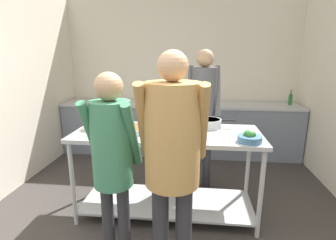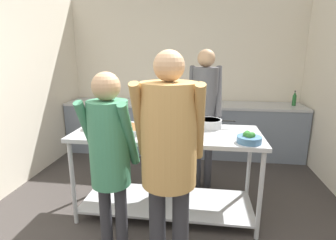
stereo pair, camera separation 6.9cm
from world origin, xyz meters
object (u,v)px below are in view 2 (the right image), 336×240
(serving_tray_vegetables, at_px, (168,125))
(water_bottle, at_px, (294,99))
(cook_behind_counter, at_px, (205,104))
(plate_stack, at_px, (96,125))
(broccoli_bowl, at_px, (249,138))
(serving_tray_roast, at_px, (125,129))
(sauce_pan, at_px, (210,123))
(guest_serving_left, at_px, (169,148))
(guest_serving_right, at_px, (110,151))

(serving_tray_vegetables, relative_size, water_bottle, 1.72)
(serving_tray_vegetables, height_order, cook_behind_counter, cook_behind_counter)
(plate_stack, bearing_deg, broccoli_bowl, -9.30)
(serving_tray_roast, xyz_separation_m, cook_behind_counter, (0.81, 0.68, 0.16))
(serving_tray_roast, bearing_deg, broccoli_bowl, -9.26)
(cook_behind_counter, bearing_deg, serving_tray_vegetables, -129.88)
(serving_tray_roast, bearing_deg, water_bottle, 40.30)
(serving_tray_roast, height_order, sauce_pan, sauce_pan)
(guest_serving_left, height_order, guest_serving_right, guest_serving_left)
(serving_tray_roast, relative_size, serving_tray_vegetables, 0.89)
(water_bottle, bearing_deg, serving_tray_roast, -139.70)
(sauce_pan, height_order, cook_behind_counter, cook_behind_counter)
(guest_serving_left, relative_size, guest_serving_right, 1.09)
(plate_stack, distance_m, guest_serving_right, 0.89)
(cook_behind_counter, height_order, water_bottle, cook_behind_counter)
(serving_tray_vegetables, bearing_deg, plate_stack, -168.67)
(sauce_pan, xyz_separation_m, guest_serving_left, (-0.31, -1.04, 0.09))
(cook_behind_counter, bearing_deg, plate_stack, -151.84)
(serving_tray_roast, bearing_deg, serving_tray_vegetables, 26.28)
(serving_tray_roast, relative_size, guest_serving_right, 0.23)
(guest_serving_right, relative_size, cook_behind_counter, 0.90)
(plate_stack, bearing_deg, serving_tray_vegetables, 11.33)
(plate_stack, relative_size, guest_serving_right, 0.15)
(serving_tray_roast, height_order, serving_tray_vegetables, same)
(serving_tray_vegetables, bearing_deg, sauce_pan, 5.15)
(cook_behind_counter, xyz_separation_m, water_bottle, (1.45, 1.24, -0.11))
(plate_stack, relative_size, broccoli_bowl, 1.11)
(guest_serving_left, bearing_deg, guest_serving_right, 170.73)
(sauce_pan, height_order, broccoli_bowl, broccoli_bowl)
(serving_tray_vegetables, bearing_deg, guest_serving_right, -109.48)
(cook_behind_counter, bearing_deg, broccoli_bowl, -65.38)
(plate_stack, height_order, broccoli_bowl, broccoli_bowl)
(serving_tray_vegetables, distance_m, cook_behind_counter, 0.63)
(plate_stack, height_order, guest_serving_right, guest_serving_right)
(guest_serving_left, bearing_deg, serving_tray_roast, 125.43)
(plate_stack, bearing_deg, sauce_pan, 9.09)
(serving_tray_roast, height_order, water_bottle, water_bottle)
(cook_behind_counter, bearing_deg, guest_serving_left, -99.65)
(serving_tray_vegetables, bearing_deg, water_bottle, 42.93)
(broccoli_bowl, relative_size, guest_serving_right, 0.14)
(broccoli_bowl, height_order, guest_serving_right, guest_serving_right)
(sauce_pan, relative_size, cook_behind_counter, 0.23)
(guest_serving_left, bearing_deg, water_bottle, 57.97)
(cook_behind_counter, bearing_deg, water_bottle, 40.65)
(serving_tray_roast, xyz_separation_m, serving_tray_vegetables, (0.43, 0.21, -0.00))
(serving_tray_vegetables, height_order, water_bottle, water_bottle)
(serving_tray_roast, relative_size, broccoli_bowl, 1.68)
(plate_stack, distance_m, serving_tray_roast, 0.35)
(serving_tray_vegetables, height_order, sauce_pan, sauce_pan)
(guest_serving_left, xyz_separation_m, cook_behind_counter, (0.25, 1.47, 0.04))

